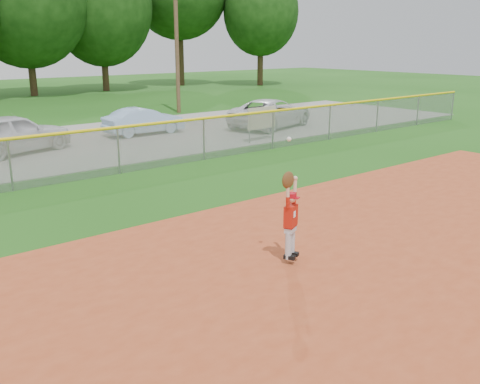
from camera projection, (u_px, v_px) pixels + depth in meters
The scene contains 9 objects.
ground at pixel (373, 274), 9.75m from camera, with size 120.00×120.00×0.00m, color #1C5112.
parking_strip at pixel (52, 146), 21.70m from camera, with size 44.00×10.00×0.03m, color gray.
car_white_a at pixel (12, 134), 20.02m from camera, with size 1.79×4.44×1.51m, color silver.
car_blue at pixel (144, 121), 24.33m from camera, with size 1.28×3.67×1.21m, color #92B4DB.
car_white_b at pixel (271, 113), 26.35m from camera, with size 2.31×5.01×1.39m, color silver.
sponsor_sign at pixel (262, 119), 22.61m from camera, with size 1.65×0.18×1.46m.
outfield_fence at pixel (118, 147), 16.98m from camera, with size 40.06×0.10×1.55m.
power_lines at pixel (17, 30), 25.53m from camera, with size 19.40×0.24×9.00m.
ballplayer at pixel (290, 215), 9.92m from camera, with size 0.55×0.34×2.34m.
Camera 1 is at (-7.56, -5.43, 4.07)m, focal length 40.00 mm.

